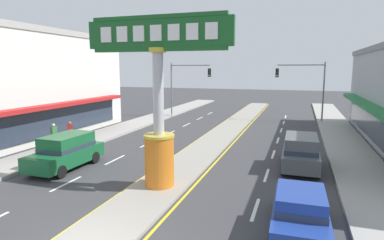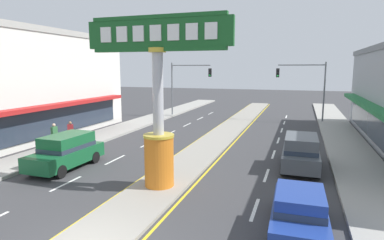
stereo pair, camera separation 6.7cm
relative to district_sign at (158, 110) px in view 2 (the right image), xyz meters
name	(u,v)px [view 2 (the right image)]	position (x,y,z in m)	size (l,w,h in m)	color
median_strip	(221,136)	(0.00, 12.29, -3.60)	(2.51, 52.00, 0.14)	gray
sidewalk_left	(109,133)	(-9.35, 10.29, -3.58)	(2.99, 60.00, 0.18)	#9E9B93
sidewalk_right	(350,150)	(9.35, 10.29, -3.58)	(2.99, 60.00, 0.18)	#9E9B93
lane_markings	(217,140)	(0.00, 10.94, -3.66)	(9.25, 52.00, 0.01)	silver
district_sign	(158,110)	(0.00, 0.00, 0.00)	(6.79, 1.42, 7.68)	orange
storefront_left	(15,84)	(-15.63, 6.84, 0.62)	(8.72, 19.46, 8.57)	silver
traffic_light_left_side	(186,80)	(-6.49, 21.83, 0.58)	(4.86, 0.46, 6.20)	slate
traffic_light_right_side	(306,81)	(6.49, 22.06, 0.58)	(4.86, 0.46, 6.20)	slate
sedan_near_right_lane	(299,211)	(6.20, -2.31, -2.88)	(1.90, 4.33, 1.53)	navy
suv_far_right_lane	(66,151)	(-6.20, 1.17, -2.68)	(2.00, 4.62, 1.90)	#14562D
suv_near_left_lane	(301,152)	(6.20, 5.19, -2.68)	(2.00, 4.62, 1.90)	#4C5156
street_bench	(67,143)	(-8.59, 4.07, -3.02)	(0.48, 1.60, 0.88)	#2D4C33
pedestrian_near_kerb	(71,131)	(-9.54, 5.65, -2.58)	(0.45, 0.43, 1.61)	#B7B2AD
pedestrian_far_side	(54,134)	(-9.83, 4.36, -2.55)	(0.28, 0.43, 1.65)	#336B3D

